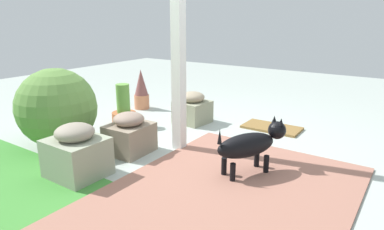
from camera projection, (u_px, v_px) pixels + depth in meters
The scene contains 11 objects.
ground_plane at pixel (194, 150), 3.65m from camera, with size 12.00×12.00×0.00m, color #A5B0A8.
brick_path at pixel (226, 196), 2.70m from camera, with size 1.80×2.40×0.02m, color #9B6756.
porch_pillar at pixel (178, 35), 3.38m from camera, with size 0.11×0.11×2.38m, color white.
stone_planter_nearest at pixel (192, 108), 4.55m from camera, with size 0.44×0.43×0.42m.
stone_planter_mid at pixel (130, 134), 3.54m from camera, with size 0.40×0.45×0.43m.
stone_planter_far at pixel (77, 152), 3.01m from camera, with size 0.48×0.44×0.48m.
round_shrub at pixel (57, 108), 3.68m from camera, with size 0.85×0.85×0.85m, color #5B863E.
terracotta_pot_tall at pixel (124, 110), 4.46m from camera, with size 0.31×0.31×0.54m.
terracotta_pot_spiky at pixel (141, 90), 5.22m from camera, with size 0.23×0.23×0.60m.
dog at pixel (251, 144), 3.02m from camera, with size 0.47×0.69×0.50m.
doormat at pixel (272, 128), 4.33m from camera, with size 0.71×0.38×0.03m, color olive.
Camera 1 is at (-1.90, 2.82, 1.37)m, focal length 32.04 mm.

